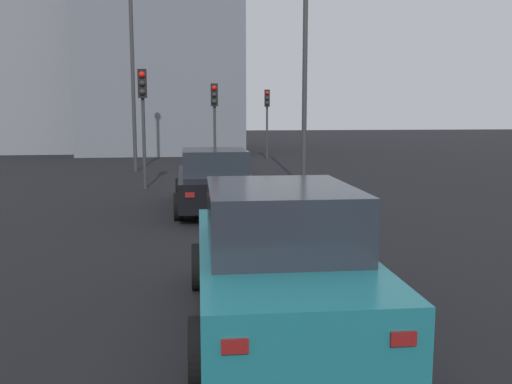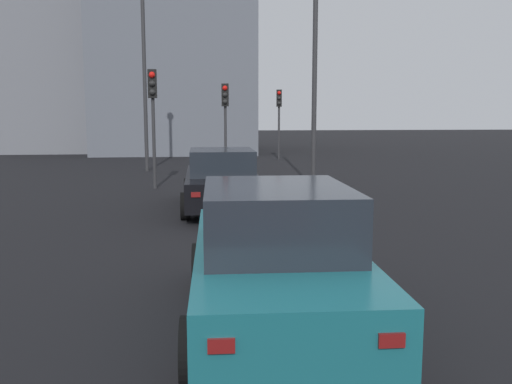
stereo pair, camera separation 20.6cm
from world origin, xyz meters
name	(u,v)px [view 2 (the right image)]	position (x,y,z in m)	size (l,w,h in m)	color
ground_plane	(278,354)	(0.00, 0.00, -0.10)	(160.00, 160.00, 0.20)	black
car_black_lead	(222,180)	(8.46, 0.17, 0.74)	(4.68, 2.04, 1.54)	black
car_teal_second	(275,260)	(0.52, -0.03, 0.78)	(4.55, 2.09, 1.64)	#19606B
traffic_light_near_left	(153,103)	(12.57, 2.15, 2.77)	(0.32, 0.28, 3.84)	#2D2D30
traffic_light_near_right	(279,109)	(23.71, -3.68, 2.69)	(0.33, 0.30, 3.73)	#2D2D30
traffic_light_far_left	(225,109)	(16.84, -0.42, 2.63)	(0.32, 0.30, 3.64)	#2D2D30
street_lamp_kerbside	(144,62)	(18.37, 2.88, 4.61)	(0.56, 0.36, 7.90)	#2D2D30
street_lamp_far	(315,32)	(12.53, -3.12, 5.08)	(0.56, 0.36, 8.82)	#2D2D30
building_facade_left	(175,41)	(32.45, 2.00, 7.28)	(12.17, 9.77, 14.57)	slate
building_facade_center	(59,25)	(34.82, 10.00, 8.59)	(11.44, 6.29, 17.18)	slate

